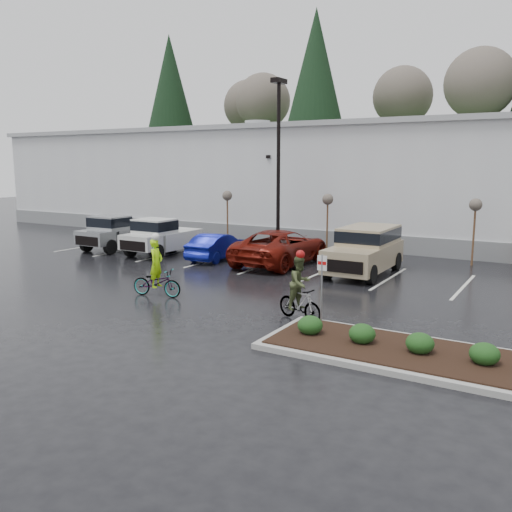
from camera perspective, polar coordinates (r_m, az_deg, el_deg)
The scene contains 21 objects.
ground at distance 18.03m, azimuth -4.60°, elevation -5.82°, with size 120.00×120.00×0.00m, color black.
warehouse at distance 37.55m, azimuth 15.16°, elevation 7.62°, with size 60.50×15.50×7.20m.
wooded_ridge at distance 60.05m, azimuth 21.08°, elevation 7.38°, with size 80.00×25.00×6.00m, color #1D3C19.
lamppost at distance 29.71m, azimuth 2.38°, elevation 11.40°, with size 0.50×1.00×9.22m.
sapling_west at distance 32.68m, azimuth -3.04°, elevation 6.06°, with size 0.60×0.60×3.20m.
sapling_mid at distance 29.60m, azimuth 7.55°, elevation 5.60°, with size 0.60×0.60×3.20m.
sapling_east at distance 27.55m, azimuth 22.10°, elevation 4.67°, with size 0.60×0.60×3.20m.
curb_island at distance 14.34m, azimuth 16.81°, elevation -10.07°, with size 8.00×3.00×0.15m, color gray.
mulch_bed at distance 14.30m, azimuth 16.83°, elevation -9.71°, with size 7.60×2.60×0.04m, color black.
shrub_a at distance 15.15m, azimuth 5.72°, elevation -7.26°, with size 0.70×0.70×0.52m, color #173512.
shrub_b at distance 14.62m, azimuth 11.11°, elevation -8.04°, with size 0.70×0.70×0.52m, color #173512.
shrub_c at distance 14.23m, azimuth 16.87°, elevation -8.79°, with size 0.70×0.70×0.52m, color #173512.
shrub_d at distance 13.98m, azimuth 22.93°, elevation -9.48°, with size 0.70×0.70×0.52m, color #173512.
fire_lane_sign at distance 16.04m, azimuth 6.93°, elevation -2.65°, with size 0.30×0.05×2.20m.
pickup_silver at distance 31.81m, azimuth -13.96°, elevation 2.52°, with size 2.10×5.20×1.96m, color #989C9F, non-canonical shape.
pickup_white at distance 29.60m, azimuth -9.46°, elevation 2.15°, with size 2.10×5.20×1.96m, color silver, non-canonical shape.
car_blue at distance 27.49m, azimuth -4.08°, elevation 1.03°, with size 1.42×4.07×1.34m, color navy.
car_red at distance 26.14m, azimuth 2.62°, elevation 0.97°, with size 2.79×6.04×1.68m, color #671109.
suv_tan at distance 24.19m, azimuth 11.30°, elevation 0.53°, with size 2.20×5.10×2.06m, color tan, non-canonical shape.
cyclist_hivis at distance 20.13m, azimuth -10.41°, elevation -2.18°, with size 2.02×1.02×2.34m.
cyclist_olive at distance 16.83m, azimuth 4.64°, elevation -4.09°, with size 1.78×1.01×2.22m.
Camera 1 is at (10.03, -14.18, 4.84)m, focal length 38.00 mm.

